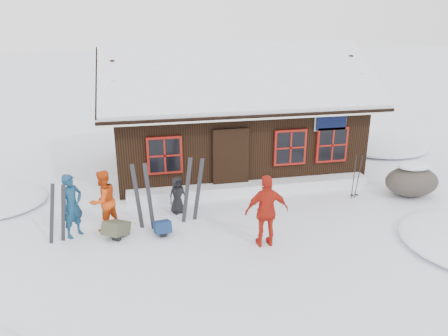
{
  "coord_description": "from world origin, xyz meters",
  "views": [
    {
      "loc": [
        -1.89,
        -9.9,
        5.3
      ],
      "look_at": [
        0.41,
        1.11,
        1.3
      ],
      "focal_mm": 35.0,
      "sensor_mm": 36.0,
      "label": 1
    }
  ],
  "objects_px": {
    "skier_crouched": "(177,195)",
    "backpack_olive": "(116,231)",
    "skier_orange_right": "(267,211)",
    "ski_pair_left": "(58,214)",
    "boulder": "(412,180)",
    "skier_teal": "(72,206)",
    "ski_poles": "(356,177)",
    "skier_orange_left": "(103,200)",
    "backpack_blue": "(163,229)"
  },
  "relations": [
    {
      "from": "skier_orange_right",
      "to": "skier_crouched",
      "type": "bearing_deg",
      "value": -48.57
    },
    {
      "from": "skier_teal",
      "to": "backpack_blue",
      "type": "height_order",
      "value": "skier_teal"
    },
    {
      "from": "skier_teal",
      "to": "skier_orange_right",
      "type": "height_order",
      "value": "skier_orange_right"
    },
    {
      "from": "boulder",
      "to": "skier_crouched",
      "type": "bearing_deg",
      "value": 178.29
    },
    {
      "from": "skier_orange_right",
      "to": "skier_orange_left",
      "type": "bearing_deg",
      "value": -21.88
    },
    {
      "from": "skier_teal",
      "to": "backpack_olive",
      "type": "relative_size",
      "value": 2.7
    },
    {
      "from": "boulder",
      "to": "backpack_blue",
      "type": "bearing_deg",
      "value": -172.63
    },
    {
      "from": "backpack_olive",
      "to": "skier_orange_right",
      "type": "bearing_deg",
      "value": 15.84
    },
    {
      "from": "backpack_blue",
      "to": "skier_crouched",
      "type": "bearing_deg",
      "value": 59.44
    },
    {
      "from": "skier_teal",
      "to": "skier_orange_left",
      "type": "height_order",
      "value": "skier_teal"
    },
    {
      "from": "ski_pair_left",
      "to": "boulder",
      "type": "bearing_deg",
      "value": 9.42
    },
    {
      "from": "ski_pair_left",
      "to": "backpack_olive",
      "type": "xyz_separation_m",
      "value": [
        1.33,
        -0.04,
        -0.57
      ]
    },
    {
      "from": "ski_pair_left",
      "to": "ski_poles",
      "type": "bearing_deg",
      "value": 11.73
    },
    {
      "from": "skier_crouched",
      "to": "backpack_blue",
      "type": "height_order",
      "value": "skier_crouched"
    },
    {
      "from": "skier_orange_left",
      "to": "backpack_olive",
      "type": "bearing_deg",
      "value": 75.39
    },
    {
      "from": "boulder",
      "to": "backpack_blue",
      "type": "distance_m",
      "value": 7.73
    },
    {
      "from": "skier_teal",
      "to": "ski_poles",
      "type": "xyz_separation_m",
      "value": [
        8.05,
        0.8,
        -0.16
      ]
    },
    {
      "from": "backpack_blue",
      "to": "backpack_olive",
      "type": "relative_size",
      "value": 0.85
    },
    {
      "from": "skier_orange_right",
      "to": "ski_poles",
      "type": "xyz_separation_m",
      "value": [
        3.49,
        2.23,
        -0.24
      ]
    },
    {
      "from": "ski_pair_left",
      "to": "backpack_blue",
      "type": "relative_size",
      "value": 3.02
    },
    {
      "from": "skier_crouched",
      "to": "ski_poles",
      "type": "bearing_deg",
      "value": -22.84
    },
    {
      "from": "skier_teal",
      "to": "ski_poles",
      "type": "height_order",
      "value": "skier_teal"
    },
    {
      "from": "skier_orange_left",
      "to": "skier_orange_right",
      "type": "distance_m",
      "value": 4.17
    },
    {
      "from": "skier_teal",
      "to": "skier_orange_right",
      "type": "relative_size",
      "value": 0.92
    },
    {
      "from": "skier_teal",
      "to": "backpack_blue",
      "type": "bearing_deg",
      "value": -55.16
    },
    {
      "from": "skier_orange_left",
      "to": "skier_crouched",
      "type": "relative_size",
      "value": 1.51
    },
    {
      "from": "ski_poles",
      "to": "backpack_olive",
      "type": "distance_m",
      "value": 7.14
    },
    {
      "from": "skier_orange_right",
      "to": "skier_crouched",
      "type": "xyz_separation_m",
      "value": [
        -1.88,
        2.25,
        -0.37
      ]
    },
    {
      "from": "skier_teal",
      "to": "boulder",
      "type": "height_order",
      "value": "skier_teal"
    },
    {
      "from": "skier_orange_left",
      "to": "ski_pair_left",
      "type": "height_order",
      "value": "skier_orange_left"
    },
    {
      "from": "skier_teal",
      "to": "skier_orange_left",
      "type": "distance_m",
      "value": 0.77
    },
    {
      "from": "backpack_blue",
      "to": "backpack_olive",
      "type": "distance_m",
      "value": 1.14
    },
    {
      "from": "skier_crouched",
      "to": "skier_orange_right",
      "type": "bearing_deg",
      "value": -72.68
    },
    {
      "from": "ski_poles",
      "to": "backpack_olive",
      "type": "relative_size",
      "value": 2.29
    },
    {
      "from": "skier_crouched",
      "to": "boulder",
      "type": "bearing_deg",
      "value": -24.31
    },
    {
      "from": "skier_teal",
      "to": "skier_crouched",
      "type": "height_order",
      "value": "skier_teal"
    },
    {
      "from": "ski_pair_left",
      "to": "ski_poles",
      "type": "height_order",
      "value": "ski_pair_left"
    },
    {
      "from": "backpack_olive",
      "to": "backpack_blue",
      "type": "bearing_deg",
      "value": 29.19
    },
    {
      "from": "skier_teal",
      "to": "skier_crouched",
      "type": "distance_m",
      "value": 2.82
    },
    {
      "from": "skier_orange_right",
      "to": "skier_crouched",
      "type": "relative_size",
      "value": 1.69
    },
    {
      "from": "skier_teal",
      "to": "ski_pair_left",
      "type": "bearing_deg",
      "value": 173.63
    },
    {
      "from": "skier_orange_right",
      "to": "skier_crouched",
      "type": "height_order",
      "value": "skier_orange_right"
    },
    {
      "from": "ski_pair_left",
      "to": "skier_orange_left",
      "type": "bearing_deg",
      "value": 29.02
    },
    {
      "from": "skier_crouched",
      "to": "skier_teal",
      "type": "bearing_deg",
      "value": 174.44
    },
    {
      "from": "skier_teal",
      "to": "ski_pair_left",
      "type": "relative_size",
      "value": 1.05
    },
    {
      "from": "ski_pair_left",
      "to": "backpack_olive",
      "type": "relative_size",
      "value": 2.58
    },
    {
      "from": "skier_crouched",
      "to": "backpack_olive",
      "type": "distance_m",
      "value": 2.03
    },
    {
      "from": "skier_orange_right",
      "to": "backpack_olive",
      "type": "relative_size",
      "value": 2.94
    },
    {
      "from": "boulder",
      "to": "backpack_olive",
      "type": "relative_size",
      "value": 2.69
    },
    {
      "from": "skier_orange_left",
      "to": "backpack_blue",
      "type": "xyz_separation_m",
      "value": [
        1.42,
        -0.61,
        -0.66
      ]
    }
  ]
}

